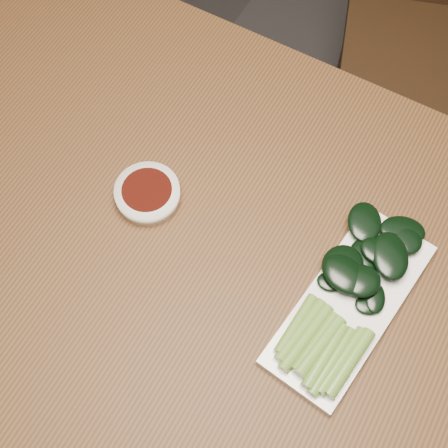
# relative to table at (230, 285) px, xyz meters

# --- Properties ---
(ground) EXTENTS (6.00, 6.00, 0.00)m
(ground) POSITION_rel_table_xyz_m (0.00, 0.00, -0.68)
(ground) COLOR #2D2A2A
(ground) RESTS_ON ground
(table) EXTENTS (1.40, 0.80, 0.75)m
(table) POSITION_rel_table_xyz_m (0.00, 0.00, 0.00)
(table) COLOR #492C15
(table) RESTS_ON ground
(sauce_bowl) EXTENTS (0.10, 0.10, 0.03)m
(sauce_bowl) POSITION_rel_table_xyz_m (-0.16, 0.04, 0.09)
(sauce_bowl) COLOR white
(sauce_bowl) RESTS_ON table
(serving_plate) EXTENTS (0.15, 0.30, 0.01)m
(serving_plate) POSITION_rel_table_xyz_m (0.17, 0.03, 0.08)
(serving_plate) COLOR white
(serving_plate) RESTS_ON table
(gai_lan) EXTENTS (0.13, 0.30, 0.03)m
(gai_lan) POSITION_rel_table_xyz_m (0.16, 0.04, 0.10)
(gai_lan) COLOR #5B832D
(gai_lan) RESTS_ON serving_plate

